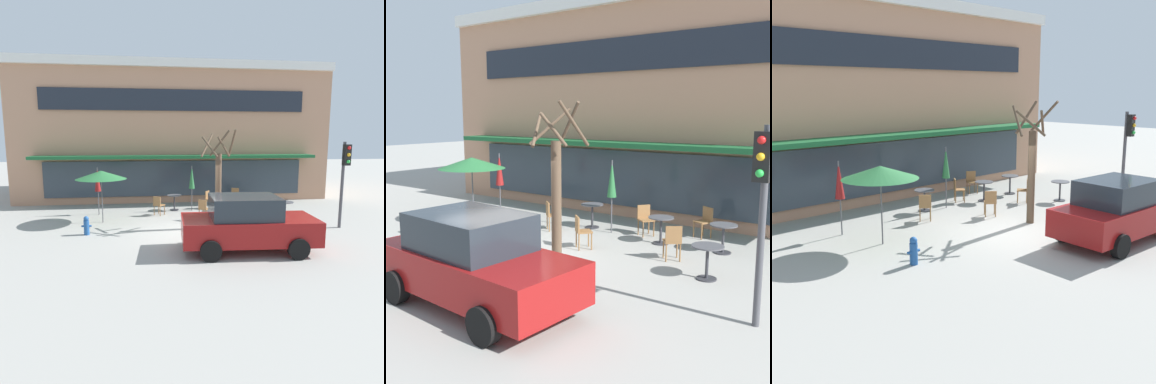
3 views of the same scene
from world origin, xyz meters
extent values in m
plane|color=#9E9B93|center=(0.00, 0.00, 0.00)|extent=(80.00, 80.00, 0.00)
cube|color=tan|center=(0.00, 10.00, 3.82)|extent=(17.42, 8.00, 7.64)
cube|color=silver|center=(0.00, 5.88, 7.39)|extent=(17.42, 0.24, 0.44)
cube|color=#19592D|center=(0.00, 5.45, 2.55)|extent=(14.81, 1.10, 0.16)
cube|color=#1E232D|center=(0.00, 5.94, 5.50)|extent=(13.93, 0.10, 1.10)
cube|color=#2D3842|center=(0.00, 5.94, 1.35)|extent=(13.93, 0.10, 1.90)
cylinder|color=#333338|center=(-0.28, 3.98, 0.01)|extent=(0.44, 0.44, 0.03)
cylinder|color=#333338|center=(-0.28, 3.98, 0.38)|extent=(0.07, 0.07, 0.70)
cylinder|color=#4C4C51|center=(-0.28, 3.98, 0.74)|extent=(0.70, 0.70, 0.03)
cylinder|color=#333338|center=(4.02, 3.73, 0.01)|extent=(0.44, 0.44, 0.03)
cylinder|color=#333338|center=(4.02, 3.73, 0.38)|extent=(0.07, 0.07, 0.70)
cylinder|color=#4C4C51|center=(4.02, 3.73, 0.74)|extent=(0.70, 0.70, 0.03)
cylinder|color=#333338|center=(2.32, 3.57, 0.01)|extent=(0.44, 0.44, 0.03)
cylinder|color=#333338|center=(2.32, 3.57, 0.38)|extent=(0.07, 0.07, 0.70)
cylinder|color=#4C4C51|center=(2.32, 3.57, 0.74)|extent=(0.70, 0.70, 0.03)
cylinder|color=#333338|center=(4.46, 1.59, 0.01)|extent=(0.44, 0.44, 0.03)
cylinder|color=#333338|center=(4.46, 1.59, 0.38)|extent=(0.07, 0.07, 0.70)
cylinder|color=#4C4C51|center=(4.46, 1.59, 0.74)|extent=(0.70, 0.70, 0.03)
cylinder|color=#4C4C51|center=(-3.85, 3.46, 1.10)|extent=(0.04, 0.04, 2.20)
cone|color=maroon|center=(-3.85, 3.46, 1.65)|extent=(0.28, 0.28, 1.10)
cylinder|color=#4C4C51|center=(-3.47, 1.91, 1.10)|extent=(0.04, 0.04, 2.20)
cone|color=#286B38|center=(-3.47, 1.91, 2.03)|extent=(2.10, 2.10, 0.35)
cylinder|color=#4C4C51|center=(0.57, 3.78, 1.10)|extent=(0.04, 0.04, 2.20)
cone|color=#286B38|center=(0.57, 3.78, 1.65)|extent=(0.28, 0.28, 1.10)
cylinder|color=olive|center=(0.88, 2.17, 0.23)|extent=(0.04, 0.04, 0.45)
cylinder|color=olive|center=(1.14, 1.94, 0.23)|extent=(0.04, 0.04, 0.45)
cylinder|color=olive|center=(0.66, 1.91, 0.23)|extent=(0.04, 0.04, 0.45)
cylinder|color=olive|center=(0.92, 1.69, 0.23)|extent=(0.04, 0.04, 0.45)
cube|color=olive|center=(0.90, 1.93, 0.47)|extent=(0.56, 0.56, 0.04)
cube|color=olive|center=(0.78, 1.79, 0.69)|extent=(0.33, 0.29, 0.40)
cylinder|color=olive|center=(2.98, 2.46, 0.23)|extent=(0.04, 0.04, 0.45)
cylinder|color=olive|center=(3.24, 2.66, 0.23)|extent=(0.04, 0.04, 0.45)
cylinder|color=olive|center=(3.18, 2.19, 0.23)|extent=(0.04, 0.04, 0.45)
cylinder|color=olive|center=(3.45, 2.40, 0.23)|extent=(0.04, 0.04, 0.45)
cube|color=olive|center=(3.21, 2.43, 0.47)|extent=(0.56, 0.56, 0.04)
cube|color=olive|center=(3.32, 2.28, 0.69)|extent=(0.34, 0.28, 0.40)
cylinder|color=olive|center=(1.79, 4.17, 0.23)|extent=(0.04, 0.04, 0.45)
cylinder|color=olive|center=(1.59, 3.89, 0.23)|extent=(0.04, 0.04, 0.45)
cylinder|color=olive|center=(1.52, 4.36, 0.23)|extent=(0.04, 0.04, 0.45)
cylinder|color=olive|center=(1.32, 4.09, 0.23)|extent=(0.04, 0.04, 0.45)
cube|color=olive|center=(1.56, 4.13, 0.47)|extent=(0.56, 0.56, 0.04)
cube|color=olive|center=(1.41, 4.23, 0.69)|extent=(0.27, 0.35, 0.40)
cylinder|color=olive|center=(3.06, 4.66, 0.23)|extent=(0.04, 0.04, 0.45)
cylinder|color=olive|center=(2.76, 4.81, 0.23)|extent=(0.04, 0.04, 0.45)
cylinder|color=olive|center=(3.21, 4.96, 0.23)|extent=(0.04, 0.04, 0.45)
cylinder|color=olive|center=(2.91, 5.11, 0.23)|extent=(0.04, 0.04, 0.45)
cube|color=olive|center=(2.99, 4.88, 0.47)|extent=(0.54, 0.54, 0.04)
cube|color=olive|center=(3.07, 5.05, 0.69)|extent=(0.37, 0.22, 0.40)
cylinder|color=olive|center=(-1.08, 3.25, 0.23)|extent=(0.04, 0.04, 0.45)
cylinder|color=olive|center=(-0.81, 3.03, 0.23)|extent=(0.04, 0.04, 0.45)
cylinder|color=olive|center=(-1.29, 2.98, 0.23)|extent=(0.04, 0.04, 0.45)
cylinder|color=olive|center=(-1.02, 2.77, 0.23)|extent=(0.04, 0.04, 0.45)
cube|color=olive|center=(-1.05, 3.01, 0.47)|extent=(0.56, 0.56, 0.04)
cube|color=olive|center=(-1.16, 2.87, 0.69)|extent=(0.34, 0.28, 0.40)
cube|color=maroon|center=(1.59, -2.40, 0.70)|extent=(4.30, 2.04, 0.76)
cube|color=#232B33|center=(1.44, -2.39, 1.42)|extent=(2.19, 1.72, 0.68)
cylinder|color=black|center=(2.94, -1.57, 0.32)|extent=(0.65, 0.26, 0.64)
cylinder|color=black|center=(2.84, -3.37, 0.32)|extent=(0.65, 0.26, 0.64)
cylinder|color=black|center=(0.34, -1.42, 0.32)|extent=(0.65, 0.26, 0.64)
cylinder|color=black|center=(0.24, -3.22, 0.32)|extent=(0.65, 0.26, 0.64)
cylinder|color=brown|center=(1.19, 0.43, 1.47)|extent=(0.24, 0.24, 2.95)
cylinder|color=brown|center=(1.71, 0.43, 3.35)|extent=(0.09, 1.10, 1.05)
cylinder|color=brown|center=(1.29, 0.79, 3.34)|extent=(0.79, 0.30, 1.03)
cylinder|color=brown|center=(0.78, 0.71, 3.27)|extent=(0.65, 0.91, 0.90)
cylinder|color=brown|center=(0.80, 0.22, 3.21)|extent=(0.53, 0.86, 0.79)
cylinder|color=brown|center=(1.33, 0.18, 3.21)|extent=(0.60, 0.38, 0.78)
cylinder|color=#47474C|center=(6.03, -0.12, 1.70)|extent=(0.12, 0.12, 3.40)
cube|color=black|center=(6.03, -0.30, 2.90)|extent=(0.26, 0.20, 0.80)
sphere|color=red|center=(6.03, -0.43, 3.17)|extent=(0.13, 0.13, 0.13)
sphere|color=gold|center=(6.03, -0.43, 2.91)|extent=(0.13, 0.13, 0.13)
sphere|color=green|center=(6.03, -0.43, 2.65)|extent=(0.13, 0.13, 0.13)
cylinder|color=#1E4C8C|center=(-3.82, 0.07, 0.28)|extent=(0.20, 0.20, 0.55)
sphere|color=#1E4C8C|center=(-3.82, 0.07, 0.61)|extent=(0.19, 0.19, 0.19)
cylinder|color=#1E4C8C|center=(-3.95, 0.07, 0.33)|extent=(0.10, 0.07, 0.07)
cylinder|color=#1E4C8C|center=(-3.69, 0.07, 0.33)|extent=(0.10, 0.07, 0.07)
camera|label=1|loc=(-1.49, -12.57, 3.58)|focal=32.00mm
camera|label=2|loc=(8.23, -8.11, 3.59)|focal=45.00mm
camera|label=3|loc=(-10.67, -8.85, 4.25)|focal=45.00mm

